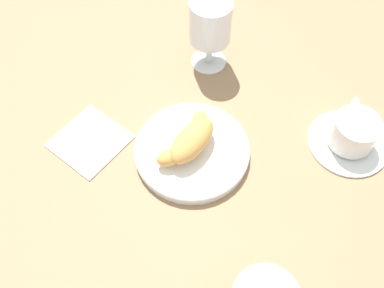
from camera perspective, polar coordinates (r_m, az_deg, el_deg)
The scene contains 6 objects.
ground_plane at distance 0.71m, azimuth 1.99°, elevation -0.94°, with size 2.20×2.20×0.00m, color #997551.
pastry_plate at distance 0.70m, azimuth 0.00°, elevation -0.87°, with size 0.19×0.19×0.02m.
croissant_large at distance 0.68m, azimuth -0.22°, elevation 0.55°, with size 0.13×0.10×0.04m.
coffee_cup_near at distance 0.75m, azimuth 20.91°, elevation 1.25°, with size 0.14×0.14×0.06m.
juice_glass_right at distance 0.77m, azimuth 2.50°, elevation 15.97°, with size 0.08×0.08×0.14m.
folded_napkin at distance 0.74m, azimuth -13.70°, elevation 0.45°, with size 0.11×0.11×0.01m, color silver.
Camera 1 is at (-0.37, -0.06, 0.60)m, focal length 39.32 mm.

